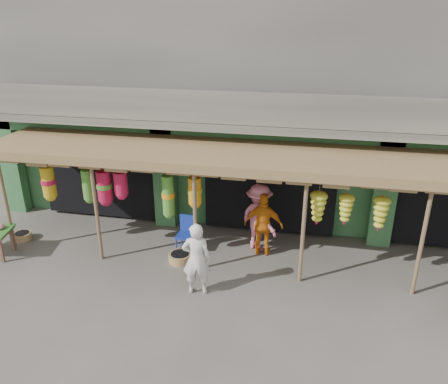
% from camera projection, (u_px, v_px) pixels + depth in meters
% --- Properties ---
extents(ground, '(80.00, 80.00, 0.00)m').
position_uv_depth(ground, '(258.00, 272.00, 10.62)').
color(ground, '#514C47').
rests_on(ground, ground).
extents(building, '(16.40, 6.80, 7.00)m').
position_uv_depth(building, '(281.00, 97.00, 13.74)').
color(building, gray).
rests_on(building, ground).
extents(awning, '(14.00, 2.70, 2.79)m').
position_uv_depth(awning, '(258.00, 161.00, 10.39)').
color(awning, brown).
rests_on(awning, ground).
extents(blue_chair, '(0.48, 0.49, 0.95)m').
position_uv_depth(blue_chair, '(187.00, 231.00, 11.43)').
color(blue_chair, '#172F97').
rests_on(blue_chair, ground).
extents(basket_left, '(0.63, 0.63, 0.20)m').
position_uv_depth(basket_left, '(23.00, 236.00, 12.08)').
color(basket_left, brown).
rests_on(basket_left, ground).
extents(basket_mid, '(0.59, 0.59, 0.22)m').
position_uv_depth(basket_mid, '(180.00, 258.00, 11.01)').
color(basket_mid, '#A38049').
rests_on(basket_mid, ground).
extents(basket_right, '(0.41, 0.41, 0.18)m').
position_uv_depth(basket_right, '(183.00, 253.00, 11.24)').
color(basket_right, '#A17B4B').
rests_on(basket_right, ground).
extents(person_front, '(0.69, 0.51, 1.72)m').
position_uv_depth(person_front, '(196.00, 259.00, 9.52)').
color(person_front, silver).
rests_on(person_front, ground).
extents(person_vendor, '(1.01, 0.46, 1.69)m').
position_uv_depth(person_vendor, '(264.00, 225.00, 11.08)').
color(person_vendor, orange).
rests_on(person_vendor, ground).
extents(person_shopper, '(1.34, 1.29, 1.83)m').
position_uv_depth(person_shopper, '(259.00, 217.00, 11.31)').
color(person_shopper, '#D36F87').
rests_on(person_shopper, ground).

